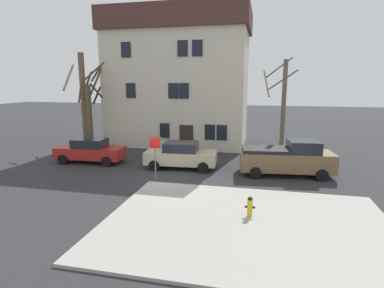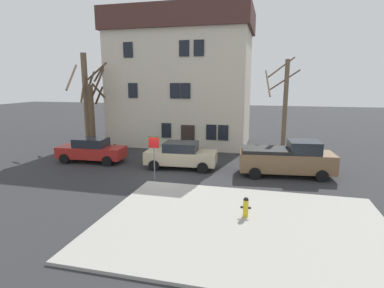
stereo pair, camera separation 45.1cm
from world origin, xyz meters
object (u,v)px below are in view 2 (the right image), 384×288
(building_main, at_px, (181,78))
(street_sign_pole, at_px, (154,150))
(tree_bare_far, at_px, (284,106))
(tree_bare_mid, at_px, (92,113))
(car_beige_sedan, at_px, (181,155))
(car_red_sedan, at_px, (92,150))
(pickup_truck_brown, at_px, (287,159))
(tree_bare_near, at_px, (87,98))
(fire_hydrant, at_px, (246,207))
(bicycle_leaning, at_px, (109,148))

(building_main, xyz_separation_m, street_sign_pole, (1.67, -11.29, -4.03))
(tree_bare_far, bearing_deg, tree_bare_mid, -174.98)
(tree_bare_far, bearing_deg, car_beige_sedan, -143.40)
(car_red_sedan, bearing_deg, pickup_truck_brown, -0.34)
(tree_bare_near, xyz_separation_m, tree_bare_mid, (0.85, -0.68, -1.15))
(building_main, bearing_deg, car_red_sedan, -116.27)
(building_main, height_order, street_sign_pole, building_main)
(pickup_truck_brown, bearing_deg, tree_bare_far, 91.88)
(building_main, height_order, car_red_sedan, building_main)
(building_main, xyz_separation_m, fire_hydrant, (7.05, -15.15, -5.27))
(building_main, bearing_deg, fire_hydrant, -65.04)
(tree_bare_mid, height_order, car_beige_sedan, tree_bare_mid)
(bicycle_leaning, bearing_deg, tree_bare_mid, 161.12)
(tree_bare_far, distance_m, street_sign_pole, 10.63)
(tree_bare_near, relative_size, pickup_truck_brown, 1.39)
(tree_bare_far, distance_m, bicycle_leaning, 13.67)
(building_main, relative_size, fire_hydrant, 14.90)
(tree_bare_mid, height_order, bicycle_leaning, tree_bare_mid)
(tree_bare_far, bearing_deg, bicycle_leaning, -171.93)
(tree_bare_near, relative_size, fire_hydrant, 9.42)
(fire_hydrant, bearing_deg, car_red_sedan, 148.57)
(fire_hydrant, bearing_deg, tree_bare_far, 81.58)
(building_main, distance_m, car_red_sedan, 10.54)
(building_main, xyz_separation_m, pickup_truck_brown, (8.91, -8.40, -4.80))
(building_main, bearing_deg, pickup_truck_brown, -43.32)
(tree_bare_near, xyz_separation_m, tree_bare_far, (15.60, 0.62, -0.37))
(tree_bare_far, height_order, car_beige_sedan, tree_bare_far)
(tree_bare_mid, distance_m, car_red_sedan, 4.47)
(car_red_sedan, xyz_separation_m, fire_hydrant, (11.16, -6.82, -0.29))
(building_main, xyz_separation_m, car_red_sedan, (-4.11, -8.33, -4.98))
(car_red_sedan, height_order, fire_hydrant, car_red_sedan)
(fire_hydrant, bearing_deg, building_main, 114.96)
(pickup_truck_brown, bearing_deg, tree_bare_near, 165.21)
(tree_bare_mid, xyz_separation_m, bicycle_leaning, (1.65, -0.56, -2.66))
(tree_bare_near, height_order, car_beige_sedan, tree_bare_near)
(tree_bare_near, bearing_deg, tree_bare_mid, -38.61)
(tree_bare_mid, xyz_separation_m, car_red_sedan, (1.88, -3.41, -2.19))
(pickup_truck_brown, bearing_deg, fire_hydrant, -105.45)
(pickup_truck_brown, height_order, fire_hydrant, pickup_truck_brown)
(tree_bare_far, relative_size, street_sign_pole, 2.88)
(tree_bare_near, xyz_separation_m, street_sign_pole, (8.51, -7.04, -2.39))
(tree_bare_near, xyz_separation_m, bicycle_leaning, (2.49, -1.24, -3.81))
(street_sign_pole, bearing_deg, bicycle_leaning, 136.02)
(pickup_truck_brown, relative_size, bicycle_leaning, 3.18)
(street_sign_pole, distance_m, bicycle_leaning, 8.48)
(car_beige_sedan, height_order, fire_hydrant, car_beige_sedan)
(car_red_sedan, bearing_deg, car_beige_sedan, -0.32)
(pickup_truck_brown, bearing_deg, street_sign_pole, -158.29)
(tree_bare_near, distance_m, car_red_sedan, 5.94)
(street_sign_pole, bearing_deg, car_red_sedan, 152.86)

